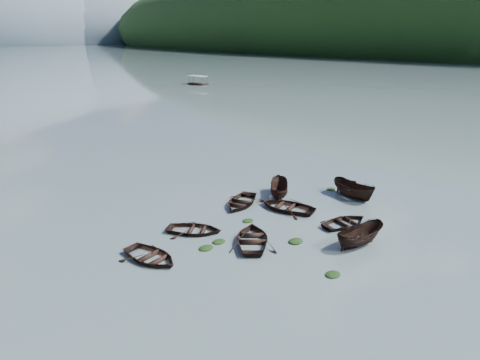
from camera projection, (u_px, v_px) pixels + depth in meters
ground_plane at (348, 249)px, 30.11m from camera, size 2400.00×2400.00×0.00m
right_hill_far at (443, 49)px, 467.90m from camera, size 520.00×1200.00×190.00m
haze_mtn_d at (86, 42)px, 880.49m from camera, size 520.00×520.00×220.00m
rowboat_0 at (151, 260)px, 28.65m from camera, size 4.02×4.97×0.91m
rowboat_1 at (253, 243)px, 31.05m from camera, size 5.76×5.92×1.00m
rowboat_2 at (359, 245)px, 30.74m from camera, size 4.48×2.03×1.68m
rowboat_3 at (287, 210)px, 36.90m from camera, size 4.92×5.73×1.00m
rowboat_4 at (345, 225)px, 33.91m from camera, size 4.50×3.53×0.85m
rowboat_5 at (353, 197)px, 39.72m from camera, size 2.21×4.84×1.81m
rowboat_6 at (194, 232)px, 32.63m from camera, size 5.05×5.17×0.88m
rowboat_7 at (241, 205)px, 37.99m from camera, size 5.69×5.19×0.96m
rowboat_8 at (279, 196)px, 39.92m from camera, size 4.24×4.26×1.69m
weed_clump_0 at (333, 275)px, 26.83m from camera, size 1.05×0.86×0.23m
weed_clump_1 at (219, 242)px, 31.09m from camera, size 1.00×0.80×0.22m
weed_clump_2 at (296, 242)px, 31.12m from camera, size 1.17×0.93×0.25m
weed_clump_3 at (331, 190)px, 41.70m from camera, size 0.91×0.77×0.20m
weed_clump_4 at (361, 190)px, 41.50m from camera, size 1.28×1.01×0.26m
weed_clump_5 at (206, 249)px, 30.15m from camera, size 1.09×0.88×0.23m
weed_clump_6 at (248, 221)px, 34.60m from camera, size 0.97×0.81×0.20m
weed_clump_7 at (278, 201)px, 38.85m from camera, size 0.98×0.78×0.21m
pontoon_right at (198, 85)px, 130.37m from camera, size 3.89×6.90×2.50m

